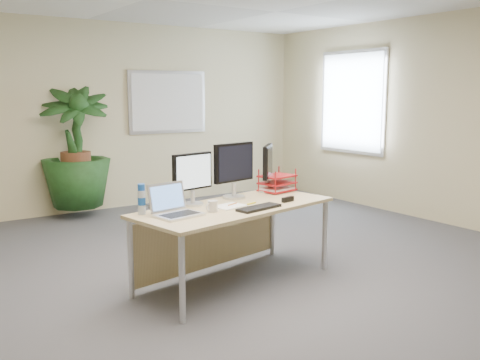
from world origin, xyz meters
TOP-DOWN VIEW (x-y plane):
  - floor at (0.00, 0.00)m, footprint 8.00×8.00m
  - back_wall at (0.00, 4.00)m, footprint 7.00×0.04m
  - whiteboard at (1.20, 3.97)m, footprint 1.30×0.04m
  - window at (3.47, 2.30)m, footprint 0.04×1.30m
  - desk at (-0.01, 0.44)m, footprint 1.96×1.10m
  - floor_plant at (-0.34, 3.70)m, footprint 1.06×1.06m
  - monitor_left at (-0.29, 0.57)m, footprint 0.42×0.19m
  - monitor_right at (0.19, 0.63)m, footprint 0.47×0.21m
  - monitor_dark at (0.65, 0.71)m, footprint 0.32×0.33m
  - laptop at (-0.61, 0.32)m, footprint 0.41×0.37m
  - keyboard at (0.10, 0.11)m, footprint 0.45×0.22m
  - coffee_mug at (-0.28, 0.25)m, footprint 0.12×0.08m
  - spiral_notebook at (-0.06, 0.32)m, footprint 0.30×0.25m
  - orange_pen at (-0.02, 0.34)m, footprint 0.12×0.05m
  - yellow_highlighter at (0.16, 0.31)m, footprint 0.11×0.04m
  - water_bottle at (-0.81, 0.50)m, footprint 0.06×0.06m
  - letter_tray at (0.74, 0.67)m, footprint 0.38×0.31m
  - stapler at (0.50, 0.21)m, footprint 0.14×0.06m

SIDE VIEW (x-z plane):
  - floor at x=0.00m, z-range 0.00..0.00m
  - desk at x=-0.01m, z-range 0.21..0.92m
  - spiral_notebook at x=-0.06m, z-range 0.71..0.72m
  - yellow_highlighter at x=0.16m, z-range 0.71..0.73m
  - keyboard at x=0.10m, z-range 0.71..0.73m
  - orange_pen at x=-0.02m, z-range 0.72..0.73m
  - stapler at x=0.50m, z-range 0.71..0.76m
  - floor_plant at x=-0.34m, z-range 0.00..1.50m
  - coffee_mug at x=-0.28m, z-range 0.71..0.80m
  - laptop at x=-0.61m, z-range 0.64..0.90m
  - letter_tray at x=0.74m, z-range 0.70..0.86m
  - water_bottle at x=-0.81m, z-range 0.71..0.96m
  - monitor_left at x=-0.29m, z-range 0.75..1.21m
  - monitor_dark at x=0.65m, z-range 0.75..1.22m
  - monitor_right at x=0.19m, z-range 0.75..1.27m
  - back_wall at x=0.00m, z-range 0.00..2.70m
  - whiteboard at x=1.20m, z-range 1.07..2.02m
  - window at x=3.47m, z-range 0.77..2.33m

